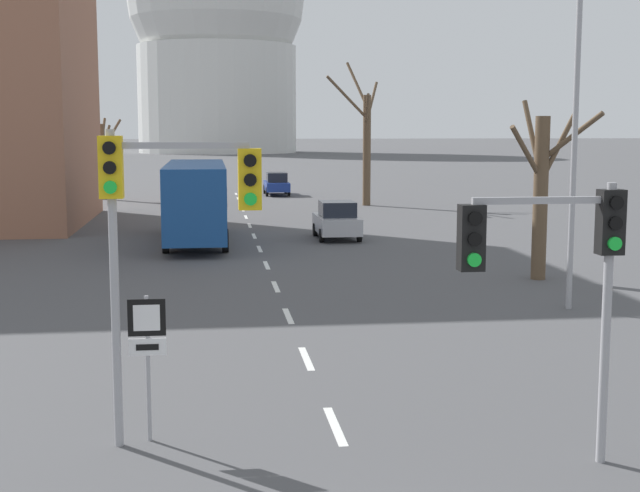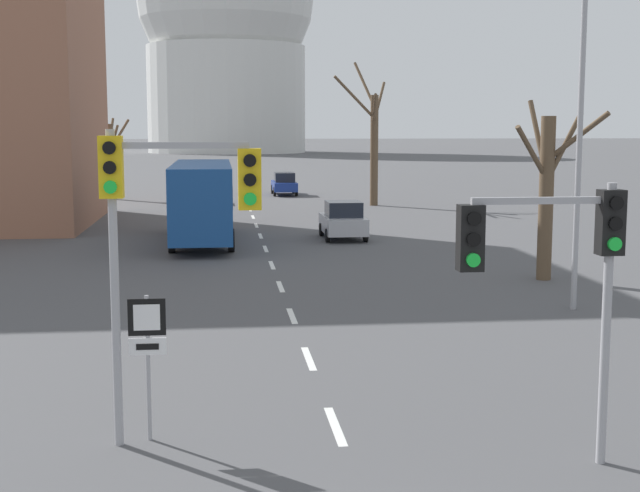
{
  "view_description": "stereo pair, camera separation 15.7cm",
  "coord_description": "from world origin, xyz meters",
  "px_view_note": "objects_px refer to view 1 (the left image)",
  "views": [
    {
      "loc": [
        -2.07,
        -7.57,
        5.05
      ],
      "look_at": [
        -0.3,
        6.61,
        3.14
      ],
      "focal_mm": 50.0,
      "sensor_mm": 36.0,
      "label": 1
    },
    {
      "loc": [
        -1.92,
        -7.58,
        5.05
      ],
      "look_at": [
        -0.3,
        6.61,
        3.14
      ],
      "focal_mm": 50.0,
      "sensor_mm": 36.0,
      "label": 2
    }
  ],
  "objects_px": {
    "traffic_signal_near_left": "(161,207)",
    "street_lamp_right": "(563,102)",
    "city_bus": "(196,196)",
    "traffic_signal_near_right": "(559,254)",
    "sedan_near_left": "(277,184)",
    "sedan_mid_centre": "(337,220)",
    "route_sign_post": "(147,343)",
    "sedan_near_right": "(193,192)"
  },
  "relations": [
    {
      "from": "sedan_near_right",
      "to": "city_bus",
      "type": "height_order",
      "value": "city_bus"
    },
    {
      "from": "route_sign_post",
      "to": "sedan_near_right",
      "type": "distance_m",
      "value": 46.19
    },
    {
      "from": "route_sign_post",
      "to": "street_lamp_right",
      "type": "xyz_separation_m",
      "value": [
        10.62,
        9.34,
        4.11
      ]
    },
    {
      "from": "traffic_signal_near_left",
      "to": "sedan_near_right",
      "type": "distance_m",
      "value": 46.46
    },
    {
      "from": "city_bus",
      "to": "sedan_mid_centre",
      "type": "bearing_deg",
      "value": 4.48
    },
    {
      "from": "traffic_signal_near_left",
      "to": "sedan_mid_centre",
      "type": "xyz_separation_m",
      "value": [
        6.52,
        25.95,
        -2.97
      ]
    },
    {
      "from": "sedan_near_left",
      "to": "route_sign_post",
      "type": "bearing_deg",
      "value": -96.58
    },
    {
      "from": "street_lamp_right",
      "to": "sedan_mid_centre",
      "type": "distance_m",
      "value": 17.58
    },
    {
      "from": "city_bus",
      "to": "sedan_near_right",
      "type": "bearing_deg",
      "value": 91.26
    },
    {
      "from": "route_sign_post",
      "to": "traffic_signal_near_right",
      "type": "bearing_deg",
      "value": -16.38
    },
    {
      "from": "traffic_signal_near_left",
      "to": "street_lamp_right",
      "type": "relative_size",
      "value": 0.53
    },
    {
      "from": "street_lamp_right",
      "to": "sedan_near_left",
      "type": "bearing_deg",
      "value": 95.94
    },
    {
      "from": "sedan_near_right",
      "to": "sedan_mid_centre",
      "type": "distance_m",
      "value": 21.51
    },
    {
      "from": "street_lamp_right",
      "to": "sedan_mid_centre",
      "type": "height_order",
      "value": "street_lamp_right"
    },
    {
      "from": "sedan_near_right",
      "to": "sedan_mid_centre",
      "type": "xyz_separation_m",
      "value": [
        6.8,
        -20.4,
        0.09
      ]
    },
    {
      "from": "street_lamp_right",
      "to": "route_sign_post",
      "type": "bearing_deg",
      "value": -138.67
    },
    {
      "from": "sedan_near_left",
      "to": "city_bus",
      "type": "distance_m",
      "value": 28.14
    },
    {
      "from": "sedan_mid_centre",
      "to": "city_bus",
      "type": "relative_size",
      "value": 0.35
    },
    {
      "from": "traffic_signal_near_left",
      "to": "sedan_near_left",
      "type": "distance_m",
      "value": 53.4
    },
    {
      "from": "sedan_near_left",
      "to": "traffic_signal_near_left",
      "type": "bearing_deg",
      "value": -96.27
    },
    {
      "from": "sedan_near_left",
      "to": "sedan_mid_centre",
      "type": "distance_m",
      "value": 27.06
    },
    {
      "from": "traffic_signal_near_left",
      "to": "street_lamp_right",
      "type": "height_order",
      "value": "street_lamp_right"
    },
    {
      "from": "traffic_signal_near_right",
      "to": "sedan_mid_centre",
      "type": "relative_size",
      "value": 1.12
    },
    {
      "from": "sedan_near_left",
      "to": "sedan_mid_centre",
      "type": "relative_size",
      "value": 1.16
    },
    {
      "from": "street_lamp_right",
      "to": "city_bus",
      "type": "height_order",
      "value": "street_lamp_right"
    },
    {
      "from": "street_lamp_right",
      "to": "sedan_mid_centre",
      "type": "bearing_deg",
      "value": 103.11
    },
    {
      "from": "traffic_signal_near_left",
      "to": "sedan_near_right",
      "type": "bearing_deg",
      "value": 90.35
    },
    {
      "from": "street_lamp_right",
      "to": "traffic_signal_near_right",
      "type": "bearing_deg",
      "value": -112.1
    },
    {
      "from": "traffic_signal_near_right",
      "to": "route_sign_post",
      "type": "bearing_deg",
      "value": 163.62
    },
    {
      "from": "traffic_signal_near_right",
      "to": "city_bus",
      "type": "relative_size",
      "value": 0.39
    },
    {
      "from": "traffic_signal_near_left",
      "to": "sedan_mid_centre",
      "type": "height_order",
      "value": "traffic_signal_near_left"
    },
    {
      "from": "sedan_mid_centre",
      "to": "traffic_signal_near_right",
      "type": "bearing_deg",
      "value": -91.44
    },
    {
      "from": "sedan_near_left",
      "to": "sedan_near_right",
      "type": "height_order",
      "value": "sedan_near_left"
    },
    {
      "from": "route_sign_post",
      "to": "sedan_mid_centre",
      "type": "height_order",
      "value": "route_sign_post"
    },
    {
      "from": "sedan_near_left",
      "to": "city_bus",
      "type": "xyz_separation_m",
      "value": [
        -5.65,
        -27.55,
        1.19
      ]
    },
    {
      "from": "traffic_signal_near_left",
      "to": "city_bus",
      "type": "bearing_deg",
      "value": 89.61
    },
    {
      "from": "sedan_near_left",
      "to": "sedan_mid_centre",
      "type": "xyz_separation_m",
      "value": [
        0.69,
        -27.05,
        -0.0
      ]
    },
    {
      "from": "city_bus",
      "to": "traffic_signal_near_right",
      "type": "bearing_deg",
      "value": -78.22
    },
    {
      "from": "route_sign_post",
      "to": "city_bus",
      "type": "bearing_deg",
      "value": 88.98
    },
    {
      "from": "traffic_signal_near_right",
      "to": "traffic_signal_near_left",
      "type": "bearing_deg",
      "value": 164.43
    },
    {
      "from": "street_lamp_right",
      "to": "city_bus",
      "type": "distance_m",
      "value": 19.27
    },
    {
      "from": "sedan_near_left",
      "to": "sedan_near_right",
      "type": "distance_m",
      "value": 9.03
    }
  ]
}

